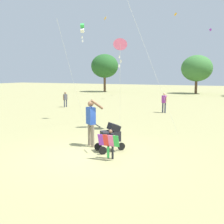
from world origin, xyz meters
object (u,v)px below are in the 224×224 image
(person_sitting_far, at_px, (65,98))
(kite_green_novelty, at_px, (120,45))
(person_adult_flyer, at_px, (91,119))
(person_red_shirt, at_px, (164,101))
(child_with_butterfly_kite, at_px, (110,142))
(stroller, at_px, (111,135))
(kite_orange_delta, at_px, (82,30))

(person_sitting_far, bearing_deg, kite_green_novelty, -39.76)
(person_adult_flyer, xyz_separation_m, person_red_shirt, (0.30, 9.98, -0.20))
(child_with_butterfly_kite, xyz_separation_m, stroller, (-0.35, 0.81, 0.02))
(person_sitting_far, bearing_deg, child_with_butterfly_kite, -49.40)
(kite_green_novelty, height_order, person_red_shirt, kite_green_novelty)
(person_adult_flyer, height_order, kite_orange_delta, kite_orange_delta)
(kite_orange_delta, bearing_deg, person_sitting_far, 133.57)
(person_adult_flyer, bearing_deg, kite_green_novelty, 93.94)
(child_with_butterfly_kite, relative_size, kite_orange_delta, 0.17)
(person_sitting_far, bearing_deg, person_red_shirt, 1.90)
(kite_green_novelty, bearing_deg, person_sitting_far, 140.24)
(child_with_butterfly_kite, height_order, person_red_shirt, person_red_shirt)
(child_with_butterfly_kite, relative_size, kite_green_novelty, 0.22)
(kite_green_novelty, xyz_separation_m, person_sitting_far, (-7.73, 6.43, -3.35))
(person_adult_flyer, bearing_deg, person_red_shirt, 88.30)
(kite_orange_delta, relative_size, person_red_shirt, 3.88)
(kite_green_novelty, xyz_separation_m, person_red_shirt, (0.52, 6.70, -3.25))
(child_with_butterfly_kite, distance_m, kite_green_novelty, 5.84)
(kite_orange_delta, bearing_deg, person_adult_flyer, -55.83)
(person_red_shirt, bearing_deg, kite_orange_delta, -123.48)
(child_with_butterfly_kite, distance_m, person_adult_flyer, 1.80)
(stroller, bearing_deg, child_with_butterfly_kite, -66.79)
(child_with_butterfly_kite, bearing_deg, person_sitting_far, 130.60)
(stroller, height_order, kite_orange_delta, kite_orange_delta)
(child_with_butterfly_kite, xyz_separation_m, kite_orange_delta, (-4.52, 5.83, 4.63))
(stroller, distance_m, person_sitting_far, 13.43)
(stroller, height_order, person_sitting_far, person_sitting_far)
(kite_orange_delta, distance_m, person_red_shirt, 7.69)
(stroller, xyz_separation_m, person_red_shirt, (-0.69, 10.30, 0.24))
(person_red_shirt, xyz_separation_m, person_sitting_far, (-8.25, -0.27, -0.10))
(kite_orange_delta, bearing_deg, person_red_shirt, 56.52)
(person_red_shirt, bearing_deg, person_adult_flyer, -91.70)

